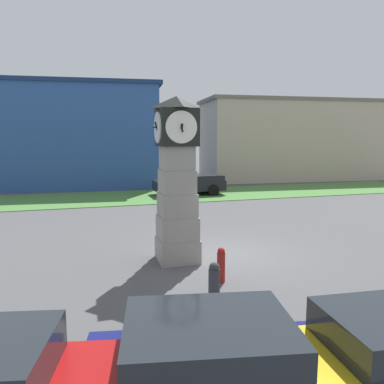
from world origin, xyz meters
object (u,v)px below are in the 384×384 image
at_px(bollard_near_tower, 221,265).
at_px(car_near_tower, 224,368).
at_px(clock_tower, 177,182).
at_px(pickup_truck, 189,182).
at_px(bollard_mid_row, 214,280).

bearing_deg(bollard_near_tower, car_near_tower, -109.99).
relative_size(clock_tower, pickup_truck, 1.08).
xyz_separation_m(bollard_near_tower, bollard_mid_row, (-0.56, -1.01, -0.02)).
bearing_deg(bollard_mid_row, clock_tower, 93.17).
bearing_deg(bollard_near_tower, pickup_truck, 77.79).
height_order(bollard_mid_row, car_near_tower, car_near_tower).
bearing_deg(pickup_truck, car_near_tower, -104.08).
height_order(clock_tower, bollard_mid_row, clock_tower).
xyz_separation_m(bollard_near_tower, car_near_tower, (-1.75, -4.82, 0.26)).
relative_size(car_near_tower, pickup_truck, 0.93).
bearing_deg(clock_tower, car_near_tower, -98.34).
xyz_separation_m(clock_tower, bollard_mid_row, (0.18, -3.16, -2.14)).
bearing_deg(clock_tower, pickup_truck, 73.07).
bearing_deg(pickup_truck, clock_tower, -106.93).
distance_m(clock_tower, bollard_near_tower, 3.11).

